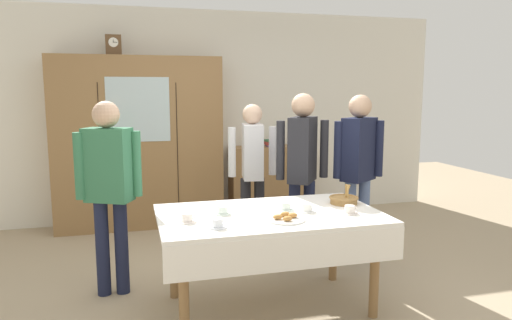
{
  "coord_description": "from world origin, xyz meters",
  "views": [
    {
      "loc": [
        -1.01,
        -3.56,
        1.69
      ],
      "look_at": [
        0.0,
        0.2,
        1.11
      ],
      "focal_mm": 33.17,
      "sensor_mm": 36.0,
      "label": 1
    }
  ],
  "objects": [
    {
      "name": "mantel_clock",
      "position": [
        -1.15,
        2.35,
        2.21
      ],
      "size": [
        0.18,
        0.11,
        0.24
      ],
      "color": "brown",
      "rests_on": "wall_cabinet"
    },
    {
      "name": "bookshelf_low",
      "position": [
        0.8,
        2.41,
        0.47
      ],
      "size": [
        1.1,
        0.35,
        0.94
      ],
      "color": "olive",
      "rests_on": "ground"
    },
    {
      "name": "ground_plane",
      "position": [
        0.0,
        0.0,
        0.0
      ],
      "size": [
        12.0,
        12.0,
        0.0
      ],
      "primitive_type": "plane",
      "color": "tan",
      "rests_on": "ground"
    },
    {
      "name": "tea_cup_far_left",
      "position": [
        0.14,
        -0.16,
        0.78
      ],
      "size": [
        0.13,
        0.13,
        0.06
      ],
      "color": "silver",
      "rests_on": "dining_table"
    },
    {
      "name": "spoon_far_right",
      "position": [
        0.05,
        0.14,
        0.76
      ],
      "size": [
        0.12,
        0.02,
        0.01
      ],
      "color": "silver",
      "rests_on": "dining_table"
    },
    {
      "name": "spoon_far_left",
      "position": [
        0.34,
        -0.0,
        0.76
      ],
      "size": [
        0.12,
        0.02,
        0.01
      ],
      "color": "silver",
      "rests_on": "dining_table"
    },
    {
      "name": "tea_cup_near_right",
      "position": [
        -0.64,
        -0.3,
        0.78
      ],
      "size": [
        0.13,
        0.13,
        0.06
      ],
      "color": "white",
      "rests_on": "dining_table"
    },
    {
      "name": "pastry_plate",
      "position": [
        0.05,
        -0.43,
        0.77
      ],
      "size": [
        0.28,
        0.28,
        0.05
      ],
      "color": "white",
      "rests_on": "dining_table"
    },
    {
      "name": "person_by_cabinet",
      "position": [
        1.13,
        0.56,
        1.0
      ],
      "size": [
        0.52,
        0.37,
        1.64
      ],
      "color": "slate",
      "rests_on": "ground"
    },
    {
      "name": "dining_table",
      "position": [
        0.0,
        -0.23,
        0.66
      ],
      "size": [
        1.69,
        1.02,
        0.76
      ],
      "color": "olive",
      "rests_on": "ground"
    },
    {
      "name": "book_stack",
      "position": [
        0.8,
        2.41,
        0.99
      ],
      "size": [
        0.16,
        0.22,
        0.09
      ],
      "color": "#664C7A",
      "rests_on": "bookshelf_low"
    },
    {
      "name": "tea_cup_far_right",
      "position": [
        0.29,
        -0.25,
        0.79
      ],
      "size": [
        0.13,
        0.13,
        0.06
      ],
      "color": "white",
      "rests_on": "dining_table"
    },
    {
      "name": "bread_basket",
      "position": [
        0.67,
        -0.08,
        0.79
      ],
      "size": [
        0.24,
        0.24,
        0.16
      ],
      "color": "#9E7542",
      "rests_on": "dining_table"
    },
    {
      "name": "person_near_right_end",
      "position": [
        0.57,
        0.61,
        1.01
      ],
      "size": [
        0.52,
        0.41,
        1.66
      ],
      "color": "#191E38",
      "rests_on": "ground"
    },
    {
      "name": "wall_cabinet",
      "position": [
        -0.9,
        2.35,
        1.04
      ],
      "size": [
        2.0,
        0.46,
        2.08
      ],
      "color": "olive",
      "rests_on": "ground"
    },
    {
      "name": "tea_cup_mid_left",
      "position": [
        0.58,
        -0.38,
        0.78
      ],
      "size": [
        0.13,
        0.13,
        0.06
      ],
      "color": "white",
      "rests_on": "dining_table"
    },
    {
      "name": "tea_cup_back_edge",
      "position": [
        -0.46,
        -0.49,
        0.79
      ],
      "size": [
        0.13,
        0.13,
        0.06
      ],
      "color": "white",
      "rests_on": "dining_table"
    },
    {
      "name": "tea_cup_center",
      "position": [
        -0.35,
        -0.15,
        0.78
      ],
      "size": [
        0.13,
        0.13,
        0.06
      ],
      "color": "silver",
      "rests_on": "dining_table"
    },
    {
      "name": "person_beside_shelf",
      "position": [
        0.23,
        1.18,
        0.93
      ],
      "size": [
        0.52,
        0.39,
        1.54
      ],
      "color": "#232328",
      "rests_on": "ground"
    },
    {
      "name": "back_wall",
      "position": [
        0.0,
        2.65,
        1.35
      ],
      "size": [
        6.4,
        0.1,
        2.7
      ],
      "primitive_type": "cube",
      "color": "silver",
      "rests_on": "ground"
    },
    {
      "name": "person_behind_table_right",
      "position": [
        -1.19,
        0.37,
        0.97
      ],
      "size": [
        0.52,
        0.34,
        1.6
      ],
      "color": "#191E38",
      "rests_on": "ground"
    }
  ]
}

